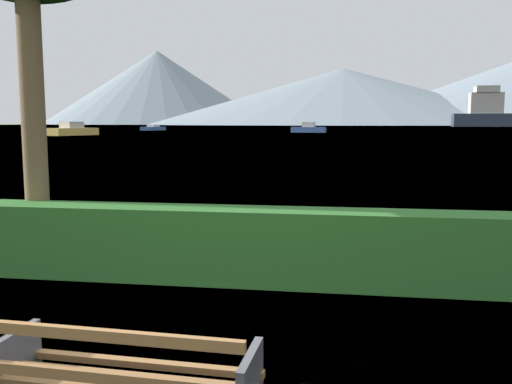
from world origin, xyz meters
TOP-DOWN VIEW (x-y plane):
  - water_surface at (0.00, 306.89)m, footprint 620.00×620.00m
  - hedge_row at (0.00, 3.59)m, footprint 9.33×0.62m
  - fishing_boat_near at (-46.33, 131.65)m, footprint 3.86×9.06m
  - sailboat_mid at (-40.34, 77.45)m, footprint 5.54×9.07m
  - tender_far at (-5.60, 107.13)m, footprint 6.96×3.19m
  - distant_hills at (65.19, 558.07)m, footprint 736.41×418.52m

SIDE VIEW (x-z plane):
  - water_surface at x=0.00m, z-range 0.00..0.00m
  - hedge_row at x=0.00m, z-range 0.00..0.93m
  - fishing_boat_near at x=-46.33m, z-range -0.18..1.27m
  - tender_far at x=-5.60m, z-range -0.29..1.76m
  - sailboat_mid at x=-40.34m, z-range -0.30..1.81m
  - distant_hills at x=65.19m, z-range -5.40..74.72m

